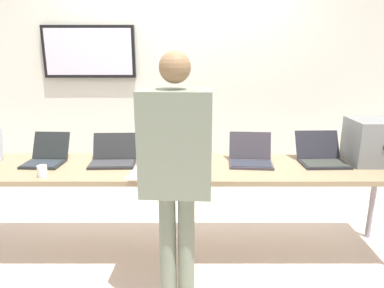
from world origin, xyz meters
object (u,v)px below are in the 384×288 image
(laptop_station_2, at_px, (115,157))
(laptop_station_4, at_px, (252,157))
(workbench, at_px, (177,171))
(laptop_station_5, at_px, (323,156))
(laptop_station_3, at_px, (185,156))
(person, at_px, (177,161))
(coffee_mug, at_px, (44,171))
(laptop_station_1, at_px, (48,156))
(equipment_box, at_px, (376,142))

(laptop_station_2, height_order, laptop_station_4, laptop_station_4)
(workbench, height_order, laptop_station_4, laptop_station_4)
(laptop_station_5, bearing_deg, laptop_station_3, -179.08)
(laptop_station_2, xyz_separation_m, person, (0.55, -0.69, 0.19))
(laptop_station_4, distance_m, person, 0.92)
(coffee_mug, bearing_deg, laptop_station_2, 35.04)
(laptop_station_3, bearing_deg, laptop_station_2, 179.60)
(laptop_station_5, distance_m, person, 1.39)
(person, bearing_deg, laptop_station_5, 30.99)
(laptop_station_1, height_order, laptop_station_2, laptop_station_1)
(equipment_box, xyz_separation_m, laptop_station_2, (-2.15, -0.02, -0.13))
(workbench, height_order, laptop_station_2, laptop_station_2)
(equipment_box, height_order, person, person)
(person, xyz_separation_m, coffee_mug, (-1.01, 0.37, -0.20))
(equipment_box, distance_m, laptop_station_3, 1.57)
(person, relative_size, coffee_mug, 19.69)
(laptop_station_1, distance_m, person, 1.33)
(laptop_station_4, distance_m, coffee_mug, 1.62)
(coffee_mug, bearing_deg, workbench, 14.39)
(laptop_station_3, height_order, person, person)
(laptop_station_1, bearing_deg, laptop_station_2, -0.79)
(equipment_box, distance_m, coffee_mug, 2.63)
(equipment_box, distance_m, person, 1.75)
(laptop_station_4, xyz_separation_m, coffee_mug, (-1.59, -0.32, -0.01))
(laptop_station_2, height_order, person, person)
(laptop_station_1, relative_size, laptop_station_3, 0.94)
(laptop_station_2, relative_size, laptop_station_5, 0.99)
(laptop_station_2, xyz_separation_m, laptop_station_4, (1.13, -0.01, 0.00))
(laptop_station_5, bearing_deg, coffee_mug, -171.27)
(laptop_station_3, relative_size, coffee_mug, 4.50)
(workbench, bearing_deg, laptop_station_4, 6.11)
(laptop_station_1, bearing_deg, coffee_mug, -72.81)
(laptop_station_3, relative_size, laptop_station_5, 1.02)
(laptop_station_1, relative_size, person, 0.21)
(laptop_station_3, bearing_deg, equipment_box, 0.70)
(equipment_box, distance_m, laptop_station_2, 2.15)
(laptop_station_4, relative_size, person, 0.22)
(laptop_station_4, distance_m, laptop_station_5, 0.59)
(laptop_station_3, xyz_separation_m, person, (-0.03, -0.69, 0.18))
(equipment_box, height_order, laptop_station_4, equipment_box)
(coffee_mug, bearing_deg, laptop_station_3, 16.97)
(person, bearing_deg, laptop_station_2, 128.55)
(workbench, height_order, laptop_station_5, laptop_station_5)
(workbench, height_order, person, person)
(laptop_station_5, bearing_deg, workbench, -175.95)
(equipment_box, distance_m, laptop_station_5, 0.44)
(laptop_station_4, relative_size, coffee_mug, 4.33)
(laptop_station_3, xyz_separation_m, laptop_station_4, (0.55, -0.00, -0.01))
(laptop_station_5, bearing_deg, equipment_box, 0.09)
(workbench, bearing_deg, laptop_station_3, 45.57)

